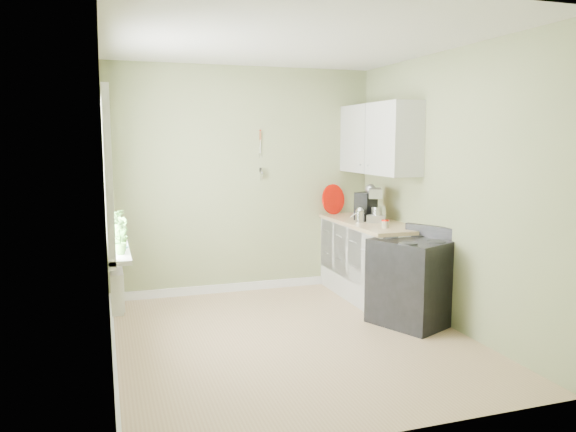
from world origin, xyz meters
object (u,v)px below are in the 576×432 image
object	(u,v)px
stand_mixer	(375,206)
coffee_maker	(366,207)
kettle	(360,215)
stove	(411,281)

from	to	relation	value
stand_mixer	coffee_maker	distance (m)	0.11
kettle	coffee_maker	world-z (taller)	coffee_maker
stand_mixer	coffee_maker	world-z (taller)	stand_mixer
stove	stand_mixer	size ratio (longest dim) A/B	2.33
stove	stand_mixer	bearing A→B (deg)	86.02
stove	coffee_maker	world-z (taller)	coffee_maker
stand_mixer	coffee_maker	xyz separation A→B (m)	(-0.08, 0.08, -0.02)
stove	kettle	size ratio (longest dim) A/B	5.60
kettle	coffee_maker	xyz separation A→B (m)	(0.14, 0.13, 0.07)
stove	coffee_maker	distance (m)	1.21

